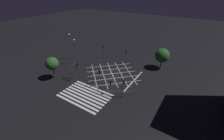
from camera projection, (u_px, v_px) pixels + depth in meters
ground_plane at (112, 74)px, 40.67m from camera, size 200.00×200.00×0.00m
road_markings at (97, 87)px, 35.13m from camera, size 16.22×22.47×0.01m
traffic_light_sw_main at (75, 68)px, 36.44m from camera, size 1.92×0.36×4.54m
traffic_light_median_north at (126, 54)px, 44.93m from camera, size 0.36×0.39×4.30m
traffic_light_sw_cross at (74, 67)px, 38.66m from camera, size 0.36×3.11×3.48m
traffic_light_median_south at (97, 75)px, 35.13m from camera, size 0.36×2.67×3.56m
traffic_light_nw_main at (103, 50)px, 47.92m from camera, size 0.39×0.36×4.27m
traffic_light_se_main at (115, 85)px, 31.18m from camera, size 3.00×0.36×3.61m
traffic_light_se_cross at (124, 85)px, 30.68m from camera, size 0.36×0.39×4.42m
street_lamp_east at (75, 46)px, 43.28m from camera, size 0.52×0.52×7.75m
street_lamp_west at (70, 41)px, 46.00m from camera, size 0.54×0.54×8.36m
street_tree_near at (52, 64)px, 36.90m from camera, size 3.26×3.26×5.72m
street_tree_far at (162, 56)px, 41.72m from camera, size 3.96×3.96×5.88m
pedestrian_railing at (112, 92)px, 32.48m from camera, size 7.74×4.93×1.05m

